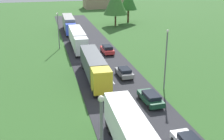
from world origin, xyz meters
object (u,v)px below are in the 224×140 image
object	(u,v)px
tree_maple	(128,0)
truck_lead	(132,137)
truck_second	(94,66)
car_fourth	(124,72)
tree_birch	(116,1)
lamppost_second	(166,57)
truck_fourth	(69,23)
car_third	(151,98)
car_fifth	(107,49)
truck_third	(78,38)
lamppost_third	(58,29)

from	to	relation	value
tree_maple	truck_lead	bearing A→B (deg)	-106.68
truck_second	car_fourth	size ratio (longest dim) A/B	3.47
truck_second	tree_birch	bearing A→B (deg)	71.13
truck_second	lamppost_second	xyz separation A→B (m)	(8.50, -5.91, 2.50)
truck_lead	lamppost_second	distance (m)	15.94
truck_fourth	tree_maple	bearing A→B (deg)	26.08
car_third	car_fifth	size ratio (longest dim) A/B	1.03
truck_third	truck_fourth	world-z (taller)	truck_fourth
truck_third	tree_maple	xyz separation A→B (m)	(18.59, 26.02, 4.48)
car_fifth	car_fourth	bearing A→B (deg)	-91.40
truck_lead	lamppost_third	size ratio (longest dim) A/B	1.69
truck_second	truck_third	distance (m)	17.28
lamppost_third	tree_birch	xyz separation A→B (m)	(17.25, 20.94, 2.73)
car_fourth	car_third	bearing A→B (deg)	-86.27
car_third	car_fifth	distance (m)	22.05
truck_fourth	car_third	size ratio (longest dim) A/B	2.95
truck_third	truck_fourth	size ratio (longest dim) A/B	1.01
truck_second	lamppost_third	world-z (taller)	lamppost_third
car_fourth	truck_fourth	bearing A→B (deg)	97.89
truck_third	lamppost_third	bearing A→B (deg)	164.95
car_fifth	tree_maple	world-z (taller)	tree_maple
truck_fourth	car_fourth	xyz separation A→B (m)	(4.77, -34.45, -1.40)
car_fourth	car_fifth	distance (m)	12.76
truck_lead	car_fifth	world-z (taller)	truck_lead
truck_fourth	tree_birch	bearing A→B (deg)	20.26
car_fifth	tree_birch	world-z (taller)	tree_birch
truck_lead	car_fifth	bearing A→B (deg)	80.83
car_third	car_fifth	xyz separation A→B (m)	(-0.29, 22.05, 0.07)
tree_maple	tree_birch	bearing A→B (deg)	-140.77
truck_fourth	lamppost_second	size ratio (longest dim) A/B	1.65
car_fifth	lamppost_third	xyz separation A→B (m)	(-8.68, 5.79, 3.26)
truck_fourth	car_third	world-z (taller)	truck_fourth
car_third	tree_maple	xyz separation A→B (m)	(13.29, 52.88, 5.85)
car_third	lamppost_third	distance (m)	29.44
car_fourth	lamppost_second	world-z (taller)	lamppost_second
car_fifth	lamppost_second	world-z (taller)	lamppost_second
car_third	lamppost_second	xyz separation A→B (m)	(3.37, 3.67, 3.79)
truck_fourth	tree_birch	world-z (taller)	tree_birch
lamppost_third	tree_birch	size ratio (longest dim) A/B	0.69
truck_second	car_fourth	xyz separation A→B (m)	(4.52, -0.29, -1.29)
truck_lead	lamppost_second	world-z (taller)	lamppost_second
truck_fourth	car_fifth	xyz separation A→B (m)	(5.09, -21.69, -1.34)
tree_birch	tree_maple	size ratio (longest dim) A/B	1.10
car_third	car_fourth	bearing A→B (deg)	93.73
truck_second	tree_maple	xyz separation A→B (m)	(18.42, 43.30, 4.55)
truck_third	truck_second	bearing A→B (deg)	-89.43
car_third	tree_birch	world-z (taller)	tree_birch
truck_lead	truck_third	xyz separation A→B (m)	(0.07, 36.29, 0.02)
truck_third	lamppost_second	world-z (taller)	lamppost_second
truck_second	truck_lead	bearing A→B (deg)	-90.74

